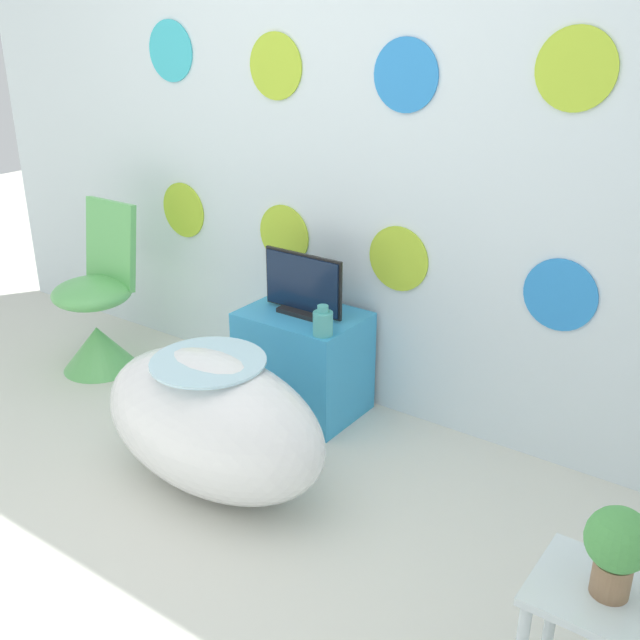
{
  "coord_description": "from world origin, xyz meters",
  "views": [
    {
      "loc": [
        1.83,
        -1.0,
        1.76
      ],
      "look_at": [
        0.53,
        0.82,
        0.81
      ],
      "focal_mm": 42.0,
      "sensor_mm": 36.0,
      "label": 1
    }
  ],
  "objects_px": {
    "tv": "(303,287)",
    "vase": "(323,322)",
    "bathtub": "(212,423)",
    "chair": "(97,319)",
    "potted_plant_left": "(617,546)"
  },
  "relations": [
    {
      "from": "bathtub",
      "to": "chair",
      "type": "height_order",
      "value": "chair"
    },
    {
      "from": "tv",
      "to": "vase",
      "type": "relative_size",
      "value": 3.09
    },
    {
      "from": "bathtub",
      "to": "chair",
      "type": "distance_m",
      "value": 1.28
    },
    {
      "from": "tv",
      "to": "potted_plant_left",
      "type": "height_order",
      "value": "tv"
    },
    {
      "from": "tv",
      "to": "chair",
      "type": "bearing_deg",
      "value": -166.58
    },
    {
      "from": "bathtub",
      "to": "tv",
      "type": "height_order",
      "value": "tv"
    },
    {
      "from": "vase",
      "to": "potted_plant_left",
      "type": "xyz_separation_m",
      "value": [
        1.4,
        -0.76,
        0.03
      ]
    },
    {
      "from": "potted_plant_left",
      "to": "bathtub",
      "type": "bearing_deg",
      "value": 172.48
    },
    {
      "from": "potted_plant_left",
      "to": "chair",
      "type": "bearing_deg",
      "value": 166.93
    },
    {
      "from": "bathtub",
      "to": "vase",
      "type": "distance_m",
      "value": 0.63
    },
    {
      "from": "potted_plant_left",
      "to": "tv",
      "type": "bearing_deg",
      "value": 150.76
    },
    {
      "from": "bathtub",
      "to": "chair",
      "type": "relative_size",
      "value": 1.17
    },
    {
      "from": "bathtub",
      "to": "tv",
      "type": "xyz_separation_m",
      "value": [
        -0.09,
        0.7,
        0.32
      ]
    },
    {
      "from": "chair",
      "to": "potted_plant_left",
      "type": "xyz_separation_m",
      "value": [
        2.73,
        -0.63,
        0.29
      ]
    },
    {
      "from": "tv",
      "to": "vase",
      "type": "distance_m",
      "value": 0.26
    }
  ]
}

